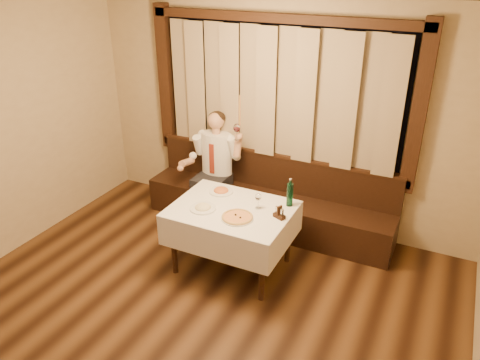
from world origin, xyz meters
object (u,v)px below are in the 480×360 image
at_px(banquette, 268,203).
at_px(cruet_caddy, 279,214).
at_px(pasta_cream, 203,206).
at_px(green_bottle, 290,194).
at_px(seated_man, 214,159).
at_px(dining_table, 232,217).
at_px(pizza, 237,217).
at_px(pasta_red, 221,189).

xyz_separation_m(banquette, cruet_caddy, (0.53, -0.99, 0.49)).
bearing_deg(pasta_cream, green_bottle, 30.79).
bearing_deg(seated_man, dining_table, -52.30).
relative_size(dining_table, green_bottle, 4.00).
distance_m(cruet_caddy, seated_man, 1.54).
bearing_deg(dining_table, green_bottle, 31.25).
relative_size(pasta_cream, green_bottle, 0.88).
distance_m(banquette, cruet_caddy, 1.23).
bearing_deg(green_bottle, banquette, 127.06).
height_order(banquette, pizza, banquette).
distance_m(pasta_cream, green_bottle, 0.93).
relative_size(banquette, pizza, 9.46).
bearing_deg(green_bottle, pizza, -127.69).
bearing_deg(pizza, seated_man, 128.28).
relative_size(banquette, dining_table, 2.52).
height_order(pasta_cream, cruet_caddy, cruet_caddy).
relative_size(dining_table, cruet_caddy, 8.98).
distance_m(pasta_cream, cruet_caddy, 0.82).
xyz_separation_m(green_bottle, seated_man, (-1.25, 0.61, -0.06)).
xyz_separation_m(dining_table, pasta_red, (-0.28, 0.28, 0.14)).
bearing_deg(dining_table, banquette, 90.00).
bearing_deg(pasta_cream, banquette, 77.27).
distance_m(dining_table, pasta_cream, 0.34).
xyz_separation_m(banquette, pasta_red, (-0.28, -0.74, 0.48)).
height_order(green_bottle, cruet_caddy, green_bottle).
distance_m(dining_table, pizza, 0.26).
distance_m(green_bottle, cruet_caddy, 0.31).
xyz_separation_m(pasta_red, pasta_cream, (0.01, -0.43, 0.00)).
bearing_deg(cruet_caddy, pasta_red, -173.69).
xyz_separation_m(green_bottle, cruet_caddy, (0.00, -0.29, -0.09)).
height_order(pasta_red, seated_man, seated_man).
xyz_separation_m(dining_table, green_bottle, (0.53, 0.32, 0.24)).
bearing_deg(seated_man, cruet_caddy, -35.87).
bearing_deg(cruet_caddy, pizza, -128.81).
bearing_deg(cruet_caddy, dining_table, -153.36).
height_order(banquette, cruet_caddy, banquette).
xyz_separation_m(pizza, pasta_cream, (-0.42, 0.02, 0.02)).
relative_size(banquette, seated_man, 2.24).
height_order(green_bottle, seated_man, seated_man).
bearing_deg(pasta_red, pizza, -46.49).
relative_size(banquette, pasta_cream, 11.43).
bearing_deg(dining_table, pasta_red, 134.79).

